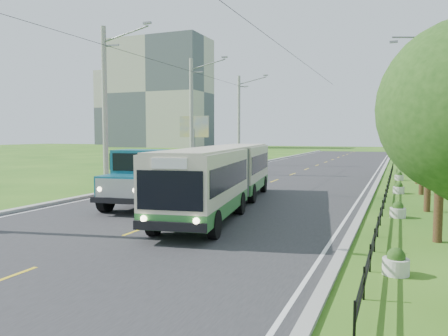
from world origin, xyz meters
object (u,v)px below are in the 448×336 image
Objects in this scene: tree_third at (431,122)px; planter_mid at (399,189)px; tree_fourth at (424,132)px; dump_truck at (150,174)px; tree_fifth at (420,129)px; streetlight_far at (427,118)px; planter_far at (399,177)px; planter_front at (396,263)px; pole_near at (105,108)px; bus at (223,172)px; pole_far at (239,120)px; pole_mid at (192,116)px; billboard_left at (194,130)px; planter_near at (398,211)px; tree_second at (443,132)px; tree_back at (417,132)px; streetlight_mid at (440,108)px.

tree_third reaches higher than planter_mid.
tree_fourth is 8.06× the size of planter_mid.
tree_fourth reaches higher than dump_truck.
tree_fifth is 7.21m from planter_mid.
streetlight_far reaches higher than planter_far.
tree_third reaches higher than planter_front.
pole_near reaches higher than dump_truck.
bus is 3.71m from dump_truck.
pole_far reaches higher than planter_mid.
pole_near is 18.89m from tree_fourth.
planter_front is (16.86, -11.00, -4.81)m from pole_near.
tree_third is at bearing 8.39° from bus.
pole_mid is 17.56m from planter_far.
streetlight_far is 1.74× the size of billboard_left.
streetlight_far is 14.88m from planter_mid.
planter_mid is 14.52m from dump_truck.
pole_mid is 14.93× the size of planter_near.
planter_mid is (-1.26, 11.86, -3.23)m from tree_second.
pole_near is 1.00× the size of pole_mid.
streetlight_far is at bearing 86.11° from planter_front.
dump_truck is (5.64, -16.12, -3.55)m from pole_mid.
tree_third is at bearing -90.00° from tree_fourth.
billboard_left is at bearing 153.01° from tree_fourth.
planter_front is at bearing -106.88° from tree_second.
planter_mid is at bearing -90.00° from planter_far.
pole_near is 24.98m from tree_back.
streetlight_mid is at bearing 75.68° from planter_near.
pole_mid reaches higher than tree_fourth.
streetlight_far is (18.90, -5.00, -0.19)m from pole_far.
tree_back reaches higher than tree_fourth.
planter_mid is at bearing 90.00° from planter_near.
pole_mid reaches higher than streetlight_far.
streetlight_mid is (0.79, -12.14, 1.25)m from tree_back.
billboard_left is at bearing 168.72° from tree_fifth.
planter_mid is at bearing 16.52° from pole_near.
tree_back is 5.48m from planter_far.
tree_back is at bearing -20.74° from pole_far.
pole_far reaches higher than streetlight_far.
pole_near is at bearing -134.86° from streetlight_far.
tree_fifth is 0.64× the size of streetlight_mid.
tree_fifth is at bearing -35.36° from pole_far.
tree_third is 14.40m from planter_far.
dump_truck is (-11.23, 6.88, 1.26)m from planter_front.
tree_third is (18.12, -24.86, -1.11)m from pole_far.
planter_mid is at bearing -98.30° from streetlight_far.
streetlight_mid is (0.79, 11.86, 1.38)m from tree_second.
pole_mid is 28.92m from planter_front.
tree_third is at bearing -53.91° from pole_far.
billboard_left reaches higher than planter_near.
pole_mid is 26.20m from tree_second.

